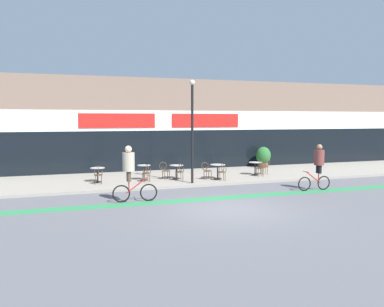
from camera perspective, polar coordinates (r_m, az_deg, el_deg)
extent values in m
plane|color=#5B5B60|center=(13.57, 5.77, -8.48)|extent=(120.00, 120.00, 0.00)
cube|color=gray|center=(20.28, -2.51, -3.68)|extent=(40.00, 5.50, 0.12)
cube|color=#7F6656|center=(24.64, -5.49, 4.36)|extent=(40.00, 4.00, 5.66)
cube|color=black|center=(22.80, -4.38, 0.50)|extent=(38.80, 0.10, 2.40)
cube|color=white|center=(22.74, -4.43, 5.03)|extent=(39.20, 0.14, 1.20)
cube|color=red|center=(22.19, -11.26, 4.93)|extent=(4.39, 0.08, 0.84)
cube|color=red|center=(23.46, 2.11, 5.05)|extent=(4.39, 0.08, 0.84)
cube|color=#2D844C|center=(15.26, 2.91, -6.89)|extent=(36.00, 0.70, 0.01)
cylinder|color=black|center=(19.05, -14.16, -4.20)|extent=(0.39, 0.39, 0.02)
cylinder|color=black|center=(19.00, -14.18, -3.22)|extent=(0.07, 0.07, 0.69)
cylinder|color=#ADA8A3|center=(18.95, -14.21, -2.15)|extent=(0.70, 0.70, 0.02)
cylinder|color=black|center=(19.21, -7.31, -4.00)|extent=(0.36, 0.36, 0.02)
cylinder|color=black|center=(19.15, -7.32, -2.94)|extent=(0.07, 0.07, 0.75)
cylinder|color=#ADA8A3|center=(19.10, -7.33, -1.80)|extent=(0.66, 0.66, 0.02)
cylinder|color=black|center=(19.52, -2.39, -3.81)|extent=(0.40, 0.40, 0.02)
cylinder|color=black|center=(19.47, -2.39, -2.86)|extent=(0.07, 0.07, 0.68)
cylinder|color=#ADA8A3|center=(19.43, -2.40, -1.82)|extent=(0.72, 0.72, 0.02)
cylinder|color=black|center=(19.49, 3.92, -3.84)|extent=(0.43, 0.43, 0.02)
cylinder|color=black|center=(19.44, 3.93, -2.81)|extent=(0.07, 0.07, 0.73)
cylinder|color=#ADA8A3|center=(19.39, 3.94, -1.71)|extent=(0.78, 0.78, 0.02)
cylinder|color=black|center=(21.16, 9.59, -3.17)|extent=(0.39, 0.39, 0.02)
cylinder|color=black|center=(21.11, 9.60, -2.29)|extent=(0.07, 0.07, 0.68)
cylinder|color=#ADA8A3|center=(21.07, 9.62, -1.34)|extent=(0.71, 0.71, 0.02)
cylinder|color=#4C3823|center=(18.44, -14.07, -3.18)|extent=(0.42, 0.42, 0.03)
cylinder|color=#4C3823|center=(18.61, -14.49, -3.81)|extent=(0.03, 0.03, 0.42)
cylinder|color=#4C3823|center=(18.61, -13.63, -3.79)|extent=(0.03, 0.03, 0.42)
cylinder|color=#4C3823|center=(18.34, -14.49, -3.95)|extent=(0.03, 0.03, 0.42)
cylinder|color=#4C3823|center=(18.34, -13.62, -3.93)|extent=(0.03, 0.03, 0.42)
torus|color=#4C3823|center=(18.24, -14.09, -2.44)|extent=(0.05, 0.41, 0.41)
cylinder|color=#4C3823|center=(18.25, -14.62, -2.88)|extent=(0.03, 0.03, 0.23)
cylinder|color=#4C3823|center=(18.25, -13.54, -2.85)|extent=(0.03, 0.03, 0.23)
cylinder|color=#4C3823|center=(18.61, -7.01, -2.98)|extent=(0.44, 0.44, 0.03)
cylinder|color=#4C3823|center=(18.74, -7.54, -3.63)|extent=(0.03, 0.03, 0.42)
cylinder|color=#4C3823|center=(18.82, -6.72, -3.58)|extent=(0.03, 0.03, 0.42)
cylinder|color=#4C3823|center=(18.47, -7.28, -3.76)|extent=(0.03, 0.03, 0.42)
cylinder|color=#4C3823|center=(18.55, -6.46, -3.71)|extent=(0.03, 0.03, 0.42)
torus|color=#4C3823|center=(18.41, -6.86, -2.25)|extent=(0.07, 0.41, 0.41)
cylinder|color=#4C3823|center=(18.38, -7.36, -2.69)|extent=(0.03, 0.03, 0.23)
cylinder|color=#4C3823|center=(18.48, -6.35, -2.63)|extent=(0.03, 0.03, 0.23)
cylinder|color=#4C3823|center=(18.94, -1.94, -2.80)|extent=(0.43, 0.43, 0.03)
cylinder|color=#4C3823|center=(19.05, -2.49, -3.44)|extent=(0.03, 0.03, 0.42)
cylinder|color=#4C3823|center=(19.15, -1.70, -3.39)|extent=(0.03, 0.03, 0.42)
cylinder|color=#4C3823|center=(18.79, -2.19, -3.56)|extent=(0.03, 0.03, 0.42)
cylinder|color=#4C3823|center=(18.89, -1.39, -3.51)|extent=(0.03, 0.03, 0.42)
torus|color=#4C3823|center=(18.74, -1.76, -2.08)|extent=(0.06, 0.41, 0.41)
cylinder|color=#4C3823|center=(18.70, -2.25, -2.51)|extent=(0.03, 0.03, 0.23)
cylinder|color=#4C3823|center=(18.82, -1.28, -2.46)|extent=(0.03, 0.03, 0.23)
cylinder|color=#4C3823|center=(19.32, -3.97, -2.65)|extent=(0.44, 0.44, 0.03)
cylinder|color=#4C3823|center=(19.53, -3.72, -3.23)|extent=(0.03, 0.03, 0.42)
cylinder|color=#4C3823|center=(19.27, -3.42, -3.34)|extent=(0.03, 0.03, 0.42)
cylinder|color=#4C3823|center=(19.44, -4.49, -3.28)|extent=(0.03, 0.03, 0.42)
cylinder|color=#4C3823|center=(19.18, -4.21, -3.39)|extent=(0.03, 0.03, 0.42)
torus|color=#4C3823|center=(19.23, -4.45, -1.90)|extent=(0.41, 0.07, 0.41)
cylinder|color=#4C3823|center=(19.41, -4.61, -2.24)|extent=(0.03, 0.03, 0.23)
cylinder|color=#4C3823|center=(19.09, -4.27, -2.36)|extent=(0.03, 0.03, 0.23)
cylinder|color=#4C3823|center=(18.93, 4.55, -2.82)|extent=(0.44, 0.44, 0.03)
cylinder|color=#4C3823|center=(19.05, 4.02, -3.45)|extent=(0.03, 0.03, 0.42)
cylinder|color=#4C3823|center=(19.13, 4.83, -3.42)|extent=(0.03, 0.03, 0.42)
cylinder|color=#4C3823|center=(18.79, 4.26, -3.57)|extent=(0.03, 0.03, 0.42)
cylinder|color=#4C3823|center=(18.87, 5.08, -3.54)|extent=(0.03, 0.03, 0.42)
torus|color=#4C3823|center=(18.73, 4.71, -2.10)|extent=(0.07, 0.41, 0.41)
cylinder|color=#4C3823|center=(18.70, 4.20, -2.52)|extent=(0.03, 0.03, 0.23)
cylinder|color=#4C3823|center=(18.80, 5.20, -2.49)|extent=(0.03, 0.03, 0.23)
cylinder|color=#4C3823|center=(19.23, 2.41, -2.68)|extent=(0.45, 0.45, 0.03)
cylinder|color=#4C3823|center=(19.46, 2.57, -3.26)|extent=(0.03, 0.03, 0.42)
cylinder|color=#4C3823|center=(19.21, 2.97, -3.37)|extent=(0.03, 0.03, 0.42)
cylinder|color=#4C3823|center=(19.32, 1.84, -3.31)|extent=(0.03, 0.03, 0.42)
cylinder|color=#4C3823|center=(19.08, 2.24, -3.43)|extent=(0.03, 0.03, 0.42)
torus|color=#4C3823|center=(19.12, 1.97, -1.93)|extent=(0.41, 0.09, 0.41)
cylinder|color=#4C3823|center=(19.29, 1.72, -2.27)|extent=(0.03, 0.03, 0.23)
cylinder|color=#4C3823|center=(18.99, 2.21, -2.39)|extent=(0.03, 0.03, 0.23)
cylinder|color=#4C3823|center=(20.62, 10.31, -2.22)|extent=(0.45, 0.45, 0.03)
cylinder|color=#4C3823|center=(20.73, 9.80, -2.80)|extent=(0.03, 0.03, 0.42)
cylinder|color=#4C3823|center=(20.83, 10.53, -2.77)|extent=(0.03, 0.03, 0.42)
cylinder|color=#4C3823|center=(20.47, 10.07, -2.91)|extent=(0.03, 0.03, 0.42)
cylinder|color=#4C3823|center=(20.57, 10.80, -2.88)|extent=(0.03, 0.03, 0.42)
torus|color=#4C3823|center=(20.43, 10.49, -1.55)|extent=(0.08, 0.41, 0.41)
cylinder|color=#4C3823|center=(20.38, 10.03, -1.94)|extent=(0.03, 0.03, 0.23)
cylinder|color=#4C3823|center=(20.50, 10.93, -1.91)|extent=(0.03, 0.03, 0.23)
cylinder|color=#4C3823|center=(21.36, 10.91, -1.97)|extent=(0.44, 0.44, 0.03)
cylinder|color=#4C3823|center=(21.20, 10.71, -2.63)|extent=(0.03, 0.03, 0.42)
cylinder|color=#4C3823|center=(21.46, 10.41, -2.53)|extent=(0.03, 0.03, 0.42)
cylinder|color=#4C3823|center=(21.32, 11.40, -2.60)|extent=(0.03, 0.03, 0.42)
cylinder|color=#4C3823|center=(21.57, 11.10, -2.51)|extent=(0.03, 0.03, 0.42)
torus|color=#4C3823|center=(21.39, 11.34, -1.26)|extent=(0.41, 0.07, 0.41)
cylinder|color=#4C3823|center=(21.26, 11.52, -1.67)|extent=(0.03, 0.03, 0.23)
cylinder|color=#4C3823|center=(21.57, 11.15, -1.56)|extent=(0.03, 0.03, 0.23)
cylinder|color=brown|center=(24.49, 10.80, -1.65)|extent=(0.58, 0.58, 0.36)
ellipsoid|color=#28662D|center=(24.43, 10.82, -0.30)|extent=(0.93, 0.93, 1.12)
cylinder|color=black|center=(17.94, 0.04, 2.96)|extent=(0.12, 0.12, 4.74)
sphere|color=beige|center=(18.01, 0.04, 10.76)|extent=(0.26, 0.26, 0.26)
torus|color=black|center=(14.88, -6.63, -5.91)|extent=(0.69, 0.10, 0.68)
torus|color=black|center=(14.78, -10.73, -6.04)|extent=(0.69, 0.10, 0.68)
cylinder|color=red|center=(14.77, -8.48, -4.86)|extent=(0.82, 0.10, 0.62)
cylinder|color=red|center=(14.76, -9.59, -5.09)|extent=(0.04, 0.04, 0.48)
cylinder|color=red|center=(14.77, -6.85, -3.70)|extent=(0.06, 0.48, 0.03)
cylinder|color=#4C3D2D|center=(14.77, -9.64, -3.37)|extent=(0.17, 0.17, 0.39)
cylinder|color=#4C3D2D|center=(14.60, -9.59, -3.47)|extent=(0.17, 0.17, 0.39)
cylinder|color=#B2A38E|center=(14.61, -9.65, -1.27)|extent=(0.49, 0.49, 0.72)
sphere|color=beige|center=(14.56, -9.68, 0.66)|extent=(0.27, 0.27, 0.27)
torus|color=black|center=(17.53, 16.76, -4.46)|extent=(0.64, 0.07, 0.64)
torus|color=black|center=(18.09, 19.43, -4.24)|extent=(0.64, 0.07, 0.64)
cylinder|color=red|center=(17.74, 18.01, -3.49)|extent=(0.78, 0.07, 0.58)
cylinder|color=red|center=(17.90, 18.72, -3.59)|extent=(0.04, 0.04, 0.45)
cylinder|color=red|center=(17.48, 16.95, -2.68)|extent=(0.04, 0.48, 0.03)
cylinder|color=black|center=(17.77, 18.92, -2.31)|extent=(0.16, 0.16, 0.38)
cylinder|color=black|center=(17.91, 18.60, -2.24)|extent=(0.16, 0.16, 0.38)
cylinder|color=brown|center=(17.78, 18.81, -0.59)|extent=(0.46, 0.46, 0.68)
sphere|color=#9E7051|center=(17.74, 18.85, 0.92)|extent=(0.26, 0.26, 0.26)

